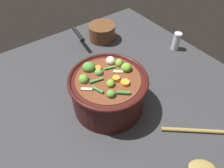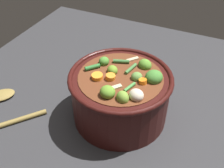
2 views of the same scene
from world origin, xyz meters
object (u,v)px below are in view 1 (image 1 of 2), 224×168
at_px(cooking_pot, 108,91).
at_px(salt_shaker, 176,41).
at_px(small_saucepan, 101,32).
at_px(wooden_spoon, 198,153).

height_order(cooking_pot, salt_shaker, cooking_pot).
height_order(salt_shaker, small_saucepan, salt_shaker).
height_order(wooden_spoon, small_saucepan, small_saucepan).
height_order(cooking_pot, wooden_spoon, cooking_pot).
xyz_separation_m(cooking_pot, salt_shaker, (0.46, 0.09, -0.03)).
xyz_separation_m(cooking_pot, small_saucepan, (0.22, 0.37, -0.03)).
distance_m(salt_shaker, small_saucepan, 0.37).
bearing_deg(wooden_spoon, salt_shaker, 49.46).
xyz_separation_m(cooking_pot, wooden_spoon, (0.11, -0.32, -0.07)).
relative_size(cooking_pot, wooden_spoon, 1.25).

